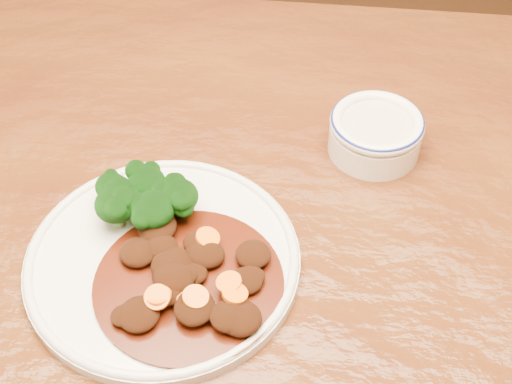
# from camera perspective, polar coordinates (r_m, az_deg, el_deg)

# --- Properties ---
(dining_table) EXTENTS (1.60, 1.08, 0.75)m
(dining_table) POSITION_cam_1_polar(r_m,az_deg,el_deg) (0.85, -0.52, -6.05)
(dining_table) COLOR #532D0E
(dining_table) RESTS_ON ground
(dinner_plate) EXTENTS (0.29, 0.29, 0.02)m
(dinner_plate) POSITION_cam_1_polar(r_m,az_deg,el_deg) (0.75, -7.47, -5.36)
(dinner_plate) COLOR silver
(dinner_plate) RESTS_ON dining_table
(broccoli_florets) EXTENTS (0.11, 0.08, 0.05)m
(broccoli_florets) POSITION_cam_1_polar(r_m,az_deg,el_deg) (0.76, -8.97, -0.49)
(broccoli_florets) COLOR #6A9A4F
(broccoli_florets) RESTS_ON dinner_plate
(mince_stew) EXTENTS (0.19, 0.19, 0.03)m
(mince_stew) POSITION_cam_1_polar(r_m,az_deg,el_deg) (0.71, -5.39, -6.86)
(mince_stew) COLOR #431407
(mince_stew) RESTS_ON dinner_plate
(dip_bowl) EXTENTS (0.11, 0.11, 0.05)m
(dip_bowl) POSITION_cam_1_polar(r_m,az_deg,el_deg) (0.86, 9.55, 4.74)
(dip_bowl) COLOR white
(dip_bowl) RESTS_ON dining_table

